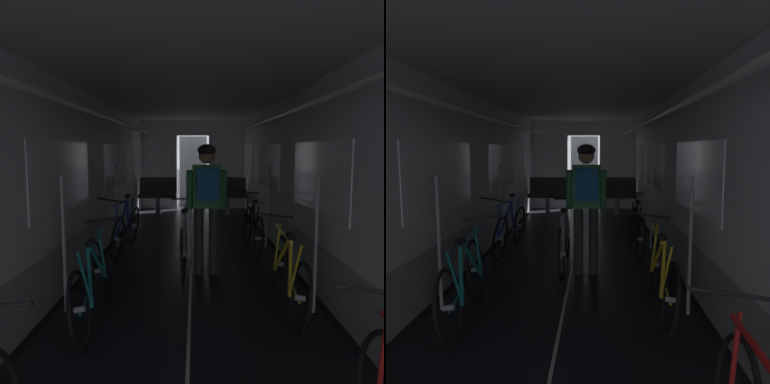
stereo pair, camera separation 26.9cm
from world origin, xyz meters
TOP-DOWN VIEW (x-y plane):
  - train_car_shell at (-0.00, 3.60)m, footprint 3.14×12.34m
  - bench_seat_far_left at (-0.90, 8.07)m, footprint 0.98×0.51m
  - bench_seat_far_right at (0.90, 8.07)m, footprint 0.98×0.51m
  - bicycle_blue at (-1.06, 4.40)m, footprint 0.47×1.69m
  - bicycle_black at (0.99, 4.42)m, footprint 0.44×1.69m
  - bicycle_teal at (-0.95, 1.89)m, footprint 0.44×1.70m
  - bicycle_yellow at (1.01, 2.15)m, footprint 0.44×1.69m
  - person_cyclist_aisle at (0.21, 3.28)m, footprint 0.54×0.40m
  - bicycle_silver_in_aisle at (-0.10, 3.55)m, footprint 0.44×1.69m

SIDE VIEW (x-z plane):
  - bicycle_teal at x=-0.95m, z-range -0.10..0.86m
  - bicycle_blue at x=-1.06m, z-range -0.10..0.86m
  - bicycle_yellow at x=1.01m, z-range -0.10..0.86m
  - bicycle_black at x=0.99m, z-range -0.09..0.86m
  - bicycle_silver_in_aisle at x=-0.10m, z-range -0.09..0.85m
  - bench_seat_far_left at x=-0.90m, z-range 0.09..1.04m
  - bench_seat_far_right at x=0.90m, z-range 0.09..1.04m
  - person_cyclist_aisle at x=0.21m, z-range 0.21..1.94m
  - train_car_shell at x=0.00m, z-range 0.41..2.98m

